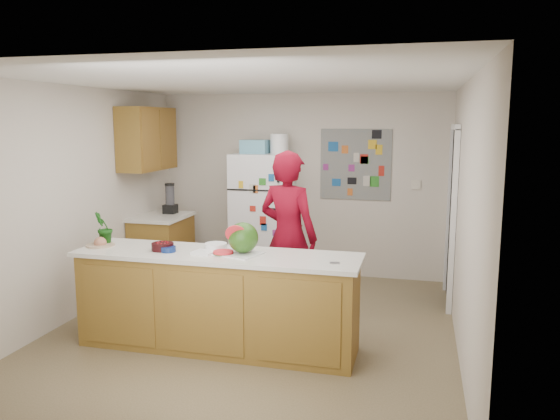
% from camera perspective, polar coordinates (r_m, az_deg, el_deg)
% --- Properties ---
extents(floor, '(4.00, 4.50, 0.02)m').
position_cam_1_polar(floor, '(5.76, -2.74, -12.47)').
color(floor, brown).
rests_on(floor, ground).
extents(wall_back, '(4.00, 0.02, 2.50)m').
position_cam_1_polar(wall_back, '(7.59, 2.23, 2.64)').
color(wall_back, beige).
rests_on(wall_back, ground).
extents(wall_left, '(0.02, 4.50, 2.50)m').
position_cam_1_polar(wall_left, '(6.31, -20.54, 0.72)').
color(wall_left, beige).
rests_on(wall_left, ground).
extents(wall_right, '(0.02, 4.50, 2.50)m').
position_cam_1_polar(wall_right, '(5.20, 18.82, -0.89)').
color(wall_right, beige).
rests_on(wall_right, ground).
extents(ceiling, '(4.00, 4.50, 0.02)m').
position_cam_1_polar(ceiling, '(5.37, -2.96, 13.39)').
color(ceiling, white).
rests_on(ceiling, wall_back).
extents(doorway, '(0.03, 0.85, 2.04)m').
position_cam_1_polar(doorway, '(6.66, 17.60, -0.71)').
color(doorway, black).
rests_on(doorway, ground).
extents(peninsula_base, '(2.60, 0.62, 0.88)m').
position_cam_1_polar(peninsula_base, '(5.22, -6.55, -9.58)').
color(peninsula_base, brown).
rests_on(peninsula_base, floor).
extents(peninsula_top, '(2.68, 0.70, 0.04)m').
position_cam_1_polar(peninsula_top, '(5.10, -6.65, -4.68)').
color(peninsula_top, silver).
rests_on(peninsula_top, peninsula_base).
extents(side_counter_base, '(0.60, 0.80, 0.86)m').
position_cam_1_polar(side_counter_base, '(7.44, -12.20, -4.11)').
color(side_counter_base, brown).
rests_on(side_counter_base, floor).
extents(side_counter_top, '(0.64, 0.84, 0.04)m').
position_cam_1_polar(side_counter_top, '(7.35, -12.32, -0.70)').
color(side_counter_top, silver).
rests_on(side_counter_top, side_counter_base).
extents(upper_cabinets, '(0.35, 1.00, 0.80)m').
position_cam_1_polar(upper_cabinets, '(7.27, -13.70, 7.23)').
color(upper_cabinets, brown).
rests_on(upper_cabinets, wall_left).
extents(refrigerator, '(0.75, 0.70, 1.70)m').
position_cam_1_polar(refrigerator, '(7.39, -1.83, -0.67)').
color(refrigerator, silver).
rests_on(refrigerator, floor).
extents(fridge_top_bin, '(0.35, 0.28, 0.18)m').
position_cam_1_polar(fridge_top_bin, '(7.32, -2.62, 6.63)').
color(fridge_top_bin, '#5999B2').
rests_on(fridge_top_bin, refrigerator).
extents(photo_collage, '(0.95, 0.01, 0.95)m').
position_cam_1_polar(photo_collage, '(7.42, 7.90, 4.73)').
color(photo_collage, slate).
rests_on(photo_collage, wall_back).
extents(person, '(0.76, 0.61, 1.83)m').
position_cam_1_polar(person, '(5.77, 0.86, -2.84)').
color(person, maroon).
rests_on(person, floor).
extents(blender_appliance, '(0.12, 0.12, 0.38)m').
position_cam_1_polar(blender_appliance, '(7.46, -11.42, 1.10)').
color(blender_appliance, black).
rests_on(blender_appliance, side_counter_top).
extents(cutting_board, '(0.51, 0.44, 0.01)m').
position_cam_1_polar(cutting_board, '(5.03, -4.59, -4.53)').
color(cutting_board, silver).
rests_on(cutting_board, peninsula_top).
extents(watermelon, '(0.28, 0.28, 0.28)m').
position_cam_1_polar(watermelon, '(4.99, -3.88, -2.89)').
color(watermelon, '#245617').
rests_on(watermelon, cutting_board).
extents(watermelon_slice, '(0.18, 0.18, 0.02)m').
position_cam_1_polar(watermelon_slice, '(5.01, -5.95, -4.39)').
color(watermelon_slice, '#CB1841').
rests_on(watermelon_slice, cutting_board).
extents(cherry_bowl, '(0.26, 0.26, 0.07)m').
position_cam_1_polar(cherry_bowl, '(5.27, -12.17, -3.75)').
color(cherry_bowl, black).
rests_on(cherry_bowl, peninsula_top).
extents(white_bowl, '(0.23, 0.23, 0.06)m').
position_cam_1_polar(white_bowl, '(5.22, -6.73, -3.79)').
color(white_bowl, silver).
rests_on(white_bowl, peninsula_top).
extents(cobalt_bowl, '(0.18, 0.18, 0.05)m').
position_cam_1_polar(cobalt_bowl, '(5.19, -11.59, -4.03)').
color(cobalt_bowl, navy).
rests_on(cobalt_bowl, peninsula_top).
extents(plate, '(0.32, 0.32, 0.02)m').
position_cam_1_polar(plate, '(5.61, -18.25, -3.50)').
color(plate, beige).
rests_on(plate, peninsula_top).
extents(paper_towel, '(0.22, 0.20, 0.02)m').
position_cam_1_polar(paper_towel, '(5.08, -7.94, -4.41)').
color(paper_towel, white).
rests_on(paper_towel, peninsula_top).
extents(keys, '(0.09, 0.05, 0.01)m').
position_cam_1_polar(keys, '(4.70, 5.74, -5.52)').
color(keys, gray).
rests_on(keys, peninsula_top).
extents(potted_plant, '(0.19, 0.21, 0.33)m').
position_cam_1_polar(potted_plant, '(5.64, -17.96, -1.81)').
color(potted_plant, '#1D4815').
rests_on(potted_plant, peninsula_top).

